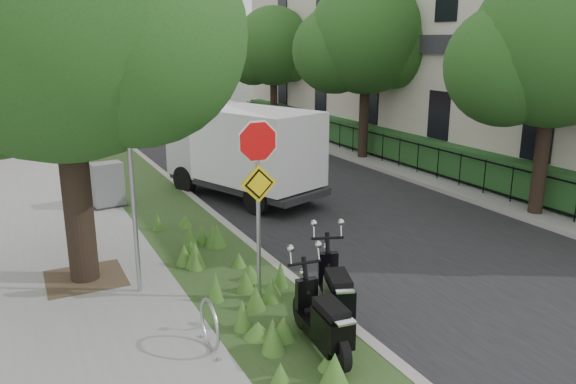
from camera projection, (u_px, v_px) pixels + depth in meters
name	position (u px, v px, depth m)	size (l,w,h in m)	color
ground	(346.00, 302.00, 9.85)	(120.00, 120.00, 0.00)	#4C5147
sidewalk_near	(45.00, 193.00, 16.65)	(3.50, 60.00, 0.12)	gray
verge	(138.00, 182.00, 17.83)	(2.00, 60.00, 0.12)	#2A471E
kerb_near	(169.00, 179.00, 18.26)	(0.20, 60.00, 0.13)	#9E9991
road	(267.00, 170.00, 19.78)	(7.00, 60.00, 0.01)	black
kerb_far	(351.00, 159.00, 21.26)	(0.20, 60.00, 0.13)	#9E9991
footpath_far	(388.00, 155.00, 21.99)	(3.20, 60.00, 0.12)	gray
street_tree_main	(53.00, 17.00, 9.31)	(6.21, 5.54, 7.66)	black
bare_post	(132.00, 182.00, 9.47)	(0.08, 0.08, 4.00)	#A5A8AD
bike_hoop	(210.00, 325.00, 8.04)	(0.06, 0.78, 0.77)	#A5A8AD
sign_assembly	(258.00, 174.00, 9.14)	(0.94, 0.08, 3.22)	#A5A8AD
fence_far	(367.00, 142.00, 21.40)	(0.04, 24.00, 1.00)	black
hedge_far	(382.00, 141.00, 21.70)	(1.00, 24.00, 1.10)	#1B4C23
terrace_houses	(460.00, 47.00, 22.33)	(7.40, 26.40, 8.20)	beige
far_tree_a	(551.00, 53.00, 13.51)	(4.60, 4.10, 6.22)	black
far_tree_b	(364.00, 42.00, 20.36)	(4.83, 4.31, 6.56)	black
far_tree_c	(272.00, 50.00, 27.38)	(4.37, 3.89, 5.93)	black
scooter_near	(326.00, 328.00, 7.87)	(0.47, 1.80, 0.86)	black
scooter_far	(336.00, 297.00, 8.79)	(0.80, 1.77, 0.88)	black
box_truck	(246.00, 149.00, 15.85)	(3.48, 5.25, 2.22)	#262628
utility_cabinet	(108.00, 186.00, 14.95)	(0.96, 0.71, 1.19)	#262628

